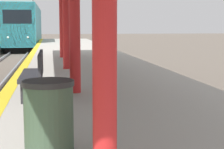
# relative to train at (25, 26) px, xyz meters

# --- Properties ---
(train) EXTENTS (2.84, 18.77, 4.47)m
(train) POSITION_rel_train_xyz_m (0.00, 0.00, 0.00)
(train) COLOR black
(train) RESTS_ON ground
(trash_bin) EXTENTS (0.59, 0.59, 0.86)m
(trash_bin) POSITION_rel_train_xyz_m (2.60, -36.13, -0.96)
(trash_bin) COLOR #384C38
(trash_bin) RESTS_ON platform_right
(bench) EXTENTS (0.44, 1.91, 0.92)m
(bench) POSITION_rel_train_xyz_m (2.29, -32.48, -0.89)
(bench) COLOR #28282D
(bench) RESTS_ON platform_right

